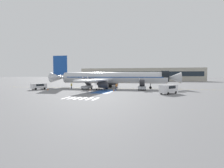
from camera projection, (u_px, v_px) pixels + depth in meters
ground_plane at (115, 89)px, 56.45m from camera, size 600.00×600.00×0.00m
apron_leadline_yellow at (114, 88)px, 57.26m from camera, size 77.77×3.77×0.01m
apron_stand_patch_blue at (105, 91)px, 46.99m from camera, size 4.59×11.75×0.01m
apron_walkway_bar_0 at (66, 98)px, 33.57m from camera, size 0.44×3.60×0.01m
apron_walkway_bar_1 at (72, 98)px, 33.29m from camera, size 0.44×3.60×0.01m
apron_walkway_bar_2 at (78, 98)px, 33.01m from camera, size 0.44×3.60×0.01m
apron_walkway_bar_3 at (83, 98)px, 32.73m from camera, size 0.44×3.60×0.01m
apron_walkway_bar_4 at (90, 99)px, 32.45m from camera, size 0.44×3.60×0.01m
apron_walkway_bar_5 at (96, 99)px, 32.18m from camera, size 0.44×3.60×0.01m
airliner at (111, 78)px, 57.22m from camera, size 43.33×35.50×11.05m
boarding_stairs_forward at (142, 87)px, 51.20m from camera, size 2.42×5.31×3.77m
boarding_stairs_aft at (87, 86)px, 54.37m from camera, size 2.42×5.31×4.07m
fuel_tanker at (107, 81)px, 78.85m from camera, size 10.79×3.82×3.44m
service_van_0 at (169, 88)px, 40.38m from camera, size 4.54×5.08×2.13m
service_van_1 at (39, 86)px, 52.34m from camera, size 3.71×4.71×1.84m
baggage_cart at (100, 89)px, 51.42m from camera, size 2.95×2.28×0.87m
ground_crew_0 at (116, 86)px, 52.62m from camera, size 0.37×0.48×1.81m
ground_crew_1 at (71, 85)px, 56.35m from camera, size 0.31×0.47×1.81m
ground_crew_2 at (117, 86)px, 53.76m from camera, size 0.32×0.47×1.85m
ground_crew_3 at (107, 86)px, 53.71m from camera, size 0.31×0.46×1.70m
traffic_cone_0 at (90, 90)px, 49.23m from camera, size 0.48×0.48×0.53m
traffic_cone_1 at (48, 89)px, 50.92m from camera, size 0.43×0.43×0.48m
traffic_cone_2 at (114, 90)px, 47.61m from camera, size 0.44×0.44×0.49m
terminal_building at (140, 75)px, 132.68m from camera, size 90.28×12.10×9.45m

